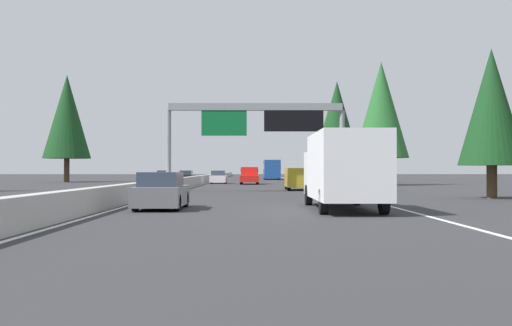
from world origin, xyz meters
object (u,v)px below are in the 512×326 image
oncoming_far (186,176)px  conifer_right_far (337,121)px  sign_gantry_overhead (258,121)px  sedan_mid_center (162,192)px  conifer_left_mid (67,117)px  pickup_distant_b (249,176)px  sedan_far_right (218,177)px  oncoming_near (164,176)px  conifer_right_near (492,107)px  conifer_right_distant (330,134)px  conifer_right_mid (381,110)px  bus_near_right (272,169)px  sedan_mid_left (268,174)px  minivan_far_left (299,178)px  box_truck_near_center (343,169)px

oncoming_far → conifer_right_far: conifer_right_far is taller
sign_gantry_overhead → sedan_mid_center: 20.32m
conifer_left_mid → oncoming_far: bearing=-80.5°
pickup_distant_b → oncoming_far: (14.00, 8.34, -0.23)m
sedan_far_right → oncoming_near: 17.42m
sedan_far_right → conifer_left_mid: size_ratio=0.32×
sedan_mid_center → conifer_right_near: bearing=-61.3°
oncoming_near → pickup_distant_b: bearing=33.0°
sedan_far_right → oncoming_near: same height
oncoming_far → conifer_right_far: 21.78m
oncoming_far → conifer_right_distant: conifer_right_distant is taller
conifer_right_near → conifer_right_mid: conifer_right_mid is taller
conifer_right_near → sedan_mid_center: bearing=118.7°
conifer_right_near → conifer_left_mid: 58.76m
sedan_far_right → sign_gantry_overhead: bearing=-171.0°
sedan_mid_center → conifer_left_mid: 58.94m
sedan_far_right → bus_near_right: 31.41m
sign_gantry_overhead → sedan_far_right: bearing=9.0°
sedan_far_right → conifer_right_mid: bearing=-114.2°
sedan_far_right → sedan_mid_center: bearing=-179.7°
sign_gantry_overhead → conifer_left_mid: (35.46, 24.02, 3.33)m
conifer_right_distant → sign_gantry_overhead: bearing=166.5°
sedan_mid_left → bus_near_right: bus_near_right is taller
pickup_distant_b → conifer_left_mid: conifer_left_mid is taller
sedan_mid_left → conifer_right_near: size_ratio=0.54×
minivan_far_left → conifer_right_near: size_ratio=0.61×
bus_near_right → conifer_right_near: (-67.94, -9.94, 3.26)m
pickup_distant_b → conifer_left_mid: bearing=63.7°
minivan_far_left → sedan_far_right: (23.20, 7.45, -0.27)m
sedan_mid_left → box_truck_near_center: bearing=-179.8°
conifer_right_far → oncoming_near: bearing=58.1°
oncoming_far → conifer_left_mid: size_ratio=0.32×
sign_gantry_overhead → box_truck_near_center: bearing=-171.0°
sedan_mid_center → conifer_right_distant: (63.20, -14.53, 5.96)m
oncoming_near → conifer_right_near: 58.55m
oncoming_far → sign_gantry_overhead: bearing=13.4°
pickup_distant_b → conifer_right_far: conifer_right_far is taller
sign_gantry_overhead → oncoming_far: sign_gantry_overhead is taller
conifer_right_near → conifer_left_mid: (45.78, 36.69, 3.34)m
sedan_mid_left → oncoming_near: (-37.96, 15.42, 0.00)m
conifer_right_far → conifer_left_mid: conifer_left_mid is taller
sign_gantry_overhead → sedan_mid_center: bearing=168.4°
minivan_far_left → conifer_right_distant: (39.93, -7.34, 5.69)m
pickup_distant_b → oncoming_far: 16.30m
sign_gantry_overhead → conifer_right_near: bearing=-129.2°
sign_gantry_overhead → sedan_mid_left: 80.43m
box_truck_near_center → minivan_far_left: bearing=-0.1°
bus_near_right → oncoming_near: size_ratio=2.61×
conifer_right_distant → sedan_mid_left: bearing=11.9°
pickup_distant_b → conifer_left_mid: size_ratio=0.41×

